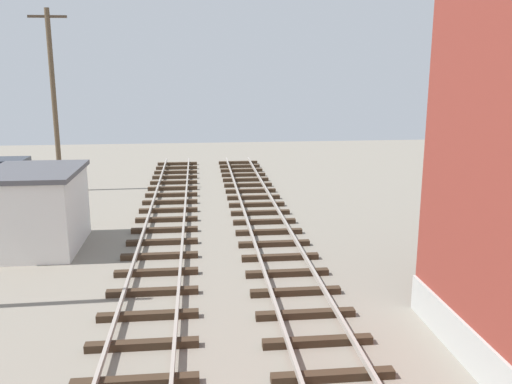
{
  "coord_description": "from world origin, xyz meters",
  "views": [
    {
      "loc": [
        -1.45,
        -5.34,
        6.09
      ],
      "look_at": [
        0.54,
        13.12,
        1.85
      ],
      "focal_mm": 38.26,
      "sensor_mm": 36.0,
      "label": 1
    }
  ],
  "objects": [
    {
      "name": "utility_pole_far",
      "position": [
        -8.4,
        22.52,
        4.62
      ],
      "size": [
        1.8,
        0.24,
        8.86
      ],
      "color": "brown",
      "rests_on": "ground"
    },
    {
      "name": "parked_car_white",
      "position": [
        -10.98,
        22.07,
        0.9
      ],
      "size": [
        4.2,
        2.04,
        1.76
      ],
      "color": "silver",
      "rests_on": "ground"
    },
    {
      "name": "control_hut",
      "position": [
        -6.98,
        13.34,
        1.39
      ],
      "size": [
        3.0,
        3.8,
        2.76
      ],
      "color": "silver",
      "rests_on": "ground"
    }
  ]
}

